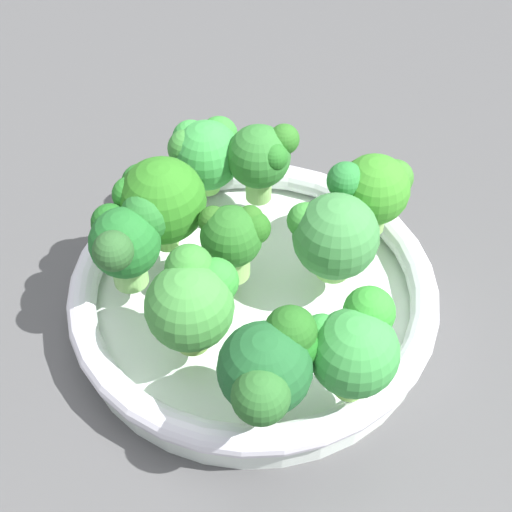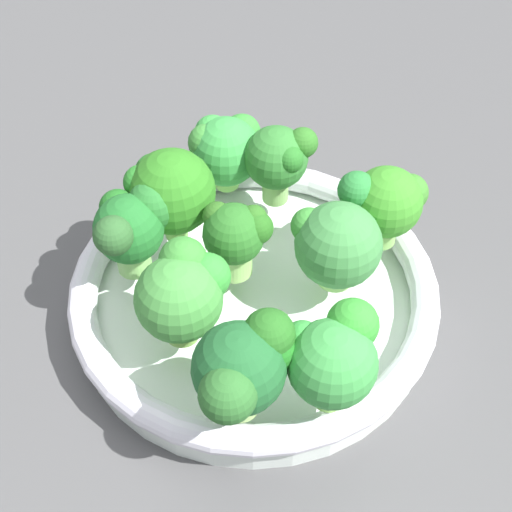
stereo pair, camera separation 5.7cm
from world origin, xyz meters
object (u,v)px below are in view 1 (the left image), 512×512
object	(u,v)px
broccoli_floret_6	(269,368)
broccoli_floret_4	(262,157)
broccoli_floret_3	(332,236)
broccoli_floret_2	(355,346)
broccoli_floret_9	(204,151)
broccoli_floret_5	(157,202)
broccoli_floret_8	(371,187)
broccoli_floret_1	(122,244)
broccoli_floret_7	(233,237)
broccoli_floret_0	(192,300)
bowl	(256,299)

from	to	relation	value
broccoli_floret_6	broccoli_floret_4	bearing A→B (deg)	60.21
broccoli_floret_3	broccoli_floret_4	xyz separation A→B (cm)	(-0.26, 9.74, 0.65)
broccoli_floret_3	broccoli_floret_6	bearing A→B (deg)	-142.26
broccoli_floret_2	broccoli_floret_9	distance (cm)	22.80
broccoli_floret_3	broccoli_floret_5	xyz separation A→B (cm)	(-9.97, 8.89, 1.08)
broccoli_floret_8	broccoli_floret_9	distance (cm)	14.12
broccoli_floret_1	broccoli_floret_7	distance (cm)	8.09
broccoli_floret_2	broccoli_floret_9	size ratio (longest dim) A/B	1.10
broccoli_floret_5	broccoli_floret_1	bearing A→B (deg)	-152.18
broccoli_floret_0	broccoli_floret_4	xyz separation A→B (cm)	(11.67, 10.22, 0.22)
broccoli_floret_1	broccoli_floret_3	size ratio (longest dim) A/B	1.00
bowl	broccoli_floret_2	xyz separation A→B (cm)	(0.84, -11.10, 6.32)
bowl	broccoli_floret_4	xyz separation A→B (cm)	(5.29, 7.97, 6.41)
broccoli_floret_9	broccoli_floret_1	bearing A→B (deg)	-147.20
broccoli_floret_2	broccoli_floret_7	bearing A→B (deg)	97.78
broccoli_floret_4	broccoli_floret_6	xyz separation A→B (cm)	(-10.22, -17.85, 0.19)
broccoli_floret_1	broccoli_floret_9	bearing A→B (deg)	32.80
broccoli_floret_2	broccoli_floret_6	distance (cm)	5.91
broccoli_floret_6	broccoli_floret_7	world-z (taller)	broccoli_floret_6
broccoli_floret_8	broccoli_floret_6	bearing A→B (deg)	-146.04
bowl	broccoli_floret_4	size ratio (longest dim) A/B	4.06
broccoli_floret_4	broccoli_floret_7	size ratio (longest dim) A/B	1.11
broccoli_floret_5	broccoli_floret_6	size ratio (longest dim) A/B	1.06
bowl	broccoli_floret_3	world-z (taller)	broccoli_floret_3
broccoli_floret_9	broccoli_floret_6	bearing A→B (deg)	-107.65
broccoli_floret_1	broccoli_floret_6	xyz separation A→B (cm)	(3.38, -14.95, 0.41)
broccoli_floret_1	broccoli_floret_0	bearing A→B (deg)	-75.24
broccoli_floret_0	broccoli_floret_5	bearing A→B (deg)	78.25
bowl	broccoli_floret_9	distance (cm)	13.18
broccoli_floret_0	broccoli_floret_8	xyz separation A→B (cm)	(17.33, 3.07, -0.04)
broccoli_floret_1	broccoli_floret_6	bearing A→B (deg)	-77.25
broccoli_floret_8	broccoli_floret_4	bearing A→B (deg)	128.35
broccoli_floret_6	broccoli_floret_9	xyz separation A→B (cm)	(6.86, 21.55, -0.80)
broccoli_floret_1	broccoli_floret_4	size ratio (longest dim) A/B	1.00
broccoli_floret_3	broccoli_floret_7	xyz separation A→B (cm)	(-6.47, 3.57, 0.14)
broccoli_floret_2	broccoli_floret_6	xyz separation A→B (cm)	(-5.77, 1.22, 0.29)
bowl	broccoli_floret_9	world-z (taller)	broccoli_floret_9
broccoli_floret_9	broccoli_floret_7	bearing A→B (deg)	-106.10
broccoli_floret_6	broccoli_floret_1	bearing A→B (deg)	102.75
broccoli_floret_4	bowl	bearing A→B (deg)	-123.57
bowl	broccoli_floret_9	size ratio (longest dim) A/B	4.30
bowl	broccoli_floret_6	world-z (taller)	broccoli_floret_6
broccoli_floret_3	broccoli_floret_7	size ratio (longest dim) A/B	1.10
broccoli_floret_3	bowl	bearing A→B (deg)	162.29
broccoli_floret_0	broccoli_floret_7	size ratio (longest dim) A/B	1.15
broccoli_floret_0	broccoli_floret_8	bearing A→B (deg)	10.05
broccoli_floret_3	broccoli_floret_4	bearing A→B (deg)	91.52
broccoli_floret_5	broccoli_floret_9	xyz separation A→B (cm)	(6.36, 4.55, -1.04)
broccoli_floret_0	broccoli_floret_6	xyz separation A→B (cm)	(1.45, -7.62, 0.41)
broccoli_floret_1	broccoli_floret_8	xyz separation A→B (cm)	(19.26, -4.26, -0.03)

